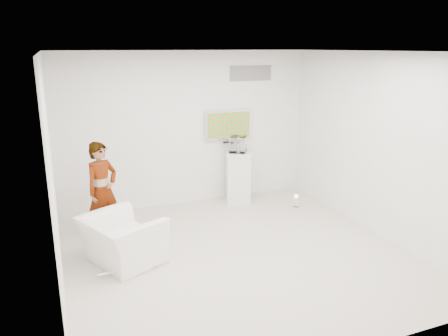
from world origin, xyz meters
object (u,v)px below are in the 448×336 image
at_px(person, 102,190).
at_px(floor_uplight, 296,202).
at_px(armchair, 122,240).
at_px(pedestal, 238,177).
at_px(tv, 228,125).

xyz_separation_m(person, floor_uplight, (3.61, -0.10, -0.66)).
bearing_deg(armchair, pedestal, -80.34).
bearing_deg(pedestal, person, -165.59).
bearing_deg(floor_uplight, armchair, -164.57).
distance_m(armchair, floor_uplight, 3.62).
bearing_deg(person, tv, -12.01).
xyz_separation_m(tv, person, (-2.63, -1.02, -0.75)).
xyz_separation_m(armchair, pedestal, (2.60, 1.76, 0.17)).
bearing_deg(tv, person, -158.88).
distance_m(pedestal, floor_uplight, 1.25).
bearing_deg(armchair, floor_uplight, -99.01).
height_order(person, floor_uplight, person).
distance_m(tv, pedestal, 1.08).
relative_size(tv, floor_uplight, 3.59).
distance_m(person, pedestal, 2.82).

